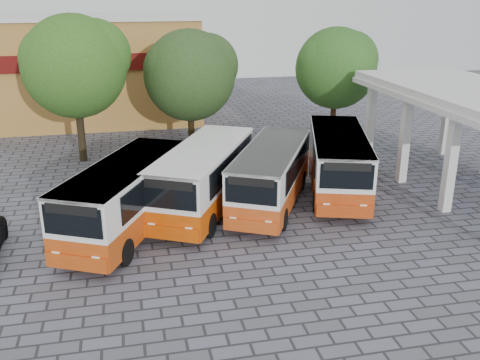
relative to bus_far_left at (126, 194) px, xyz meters
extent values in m
plane|color=#55545D|center=(7.15, -2.59, -1.80)|extent=(90.00, 90.00, 0.00)
cube|color=silver|center=(15.00, 7.91, 0.70)|extent=(0.45, 0.45, 5.00)
cube|color=silver|center=(20.30, 7.91, 0.70)|extent=(0.45, 0.45, 5.00)
cube|color=silver|center=(17.65, 1.41, 3.40)|extent=(6.60, 15.60, 0.40)
cube|color=silver|center=(17.65, 1.41, 3.05)|extent=(6.80, 15.80, 0.30)
cube|color=#AB7331|center=(-3.85, 23.41, 2.20)|extent=(20.00, 10.00, 8.00)
cube|color=#590C0A|center=(-3.85, 18.31, 3.40)|extent=(20.00, 0.20, 1.20)
cube|color=silver|center=(-3.85, 23.41, 6.35)|extent=(20.40, 10.40, 0.30)
cube|color=#B53D0A|center=(0.00, 0.01, -0.83)|extent=(6.11, 8.85, 1.13)
cube|color=white|center=(0.00, 0.01, 0.52)|extent=(6.11, 8.85, 1.58)
cube|color=white|center=(0.00, 0.01, 1.25)|extent=(6.16, 8.87, 0.13)
cube|color=black|center=(-1.31, 0.01, 0.54)|extent=(3.18, 6.38, 1.13)
cube|color=black|center=(1.31, 0.01, 0.54)|extent=(3.18, 6.38, 1.13)
cube|color=black|center=(0.00, -4.31, 0.54)|extent=(2.09, 1.07, 1.13)
cube|color=black|center=(0.00, -4.31, 0.99)|extent=(1.86, 0.96, 0.37)
cylinder|color=black|center=(-1.16, -2.78, -1.27)|extent=(0.30, 1.07, 1.07)
cylinder|color=black|center=(1.16, -2.78, -1.27)|extent=(0.30, 1.07, 1.07)
cylinder|color=black|center=(-1.16, 2.81, -1.27)|extent=(0.30, 1.07, 1.07)
cylinder|color=black|center=(1.16, 2.81, -1.27)|extent=(0.30, 1.07, 1.07)
cube|color=#C24001|center=(3.65, 1.80, -0.82)|extent=(6.29, 8.92, 1.14)
cube|color=white|center=(3.65, 1.80, 0.55)|extent=(6.29, 8.92, 1.60)
cube|color=white|center=(3.65, 1.80, 1.28)|extent=(6.33, 8.94, 0.13)
cube|color=black|center=(2.33, 1.80, 0.56)|extent=(3.32, 6.40, 1.14)
cube|color=black|center=(4.98, 1.80, 0.56)|extent=(3.32, 6.40, 1.14)
cube|color=black|center=(3.65, -2.57, 0.56)|extent=(2.10, 1.11, 1.14)
cube|color=black|center=(3.65, -2.57, 1.02)|extent=(1.86, 1.00, 0.37)
cylinder|color=black|center=(2.48, -1.03, -1.26)|extent=(0.30, 1.09, 1.09)
cylinder|color=black|center=(4.83, -1.03, -1.26)|extent=(0.30, 1.09, 1.09)
cylinder|color=black|center=(2.48, 4.62, -1.26)|extent=(0.30, 1.09, 1.09)
cylinder|color=black|center=(4.83, 4.62, -1.26)|extent=(0.30, 1.09, 1.09)
cube|color=#BC4311|center=(6.94, 1.64, -0.87)|extent=(5.96, 8.43, 1.08)
cube|color=white|center=(6.94, 1.64, 0.42)|extent=(5.96, 8.43, 1.51)
cube|color=white|center=(6.94, 1.64, 1.11)|extent=(6.00, 8.45, 0.12)
cube|color=black|center=(5.68, 1.64, 0.44)|extent=(3.16, 6.04, 1.08)
cube|color=black|center=(8.19, 1.64, 0.44)|extent=(3.16, 6.04, 1.08)
cube|color=black|center=(6.94, -2.49, 0.44)|extent=(1.98, 1.06, 1.08)
cube|color=black|center=(6.94, -2.49, 0.87)|extent=(1.76, 0.95, 0.35)
cylinder|color=black|center=(5.83, -1.03, -1.29)|extent=(0.29, 1.03, 1.03)
cylinder|color=black|center=(8.04, -1.03, -1.29)|extent=(0.29, 1.03, 1.03)
cylinder|color=black|center=(5.83, 4.30, -1.29)|extent=(0.29, 1.03, 1.03)
cylinder|color=black|center=(8.04, 4.30, -1.29)|extent=(0.29, 1.03, 1.03)
cube|color=#B1370A|center=(10.82, 2.72, -0.82)|extent=(5.11, 9.09, 1.14)
cube|color=white|center=(10.82, 2.72, 0.55)|extent=(5.11, 9.09, 1.60)
cube|color=white|center=(10.82, 2.72, 1.29)|extent=(5.16, 9.10, 0.13)
cube|color=black|center=(9.49, 2.72, 0.57)|extent=(2.21, 6.86, 1.14)
cube|color=black|center=(12.15, 2.72, 0.57)|extent=(2.21, 6.86, 1.14)
cube|color=black|center=(10.82, -1.65, 0.57)|extent=(2.25, 0.75, 1.14)
cube|color=black|center=(10.82, -1.65, 1.03)|extent=(1.99, 0.68, 0.37)
cylinder|color=black|center=(9.65, -0.11, -1.26)|extent=(0.30, 1.09, 1.09)
cylinder|color=black|center=(12.00, -0.11, -1.26)|extent=(0.30, 1.09, 1.09)
cylinder|color=black|center=(9.65, 5.55, -1.26)|extent=(0.30, 1.09, 1.09)
cylinder|color=black|center=(12.00, 5.55, -1.26)|extent=(0.30, 1.09, 1.09)
cylinder|color=black|center=(-2.57, 11.37, 0.31)|extent=(0.46, 0.46, 4.22)
sphere|color=#2D5D15|center=(-2.57, 11.37, 4.04)|extent=(6.13, 6.13, 6.13)
sphere|color=#2D5D15|center=(-1.35, 11.67, 4.65)|extent=(4.29, 4.29, 4.29)
sphere|color=#2D5D15|center=(-3.65, 11.17, 4.50)|extent=(3.99, 3.99, 3.99)
cylinder|color=black|center=(4.52, 13.39, 0.01)|extent=(0.43, 0.43, 3.62)
sphere|color=#244115|center=(4.52, 13.39, 3.00)|extent=(6.03, 6.03, 6.03)
sphere|color=#244115|center=(5.72, 13.69, 3.61)|extent=(4.22, 4.22, 4.22)
sphere|color=#244115|center=(3.46, 13.19, 3.46)|extent=(3.92, 3.92, 3.92)
cylinder|color=#452815|center=(14.43, 12.52, 0.05)|extent=(0.39, 0.39, 3.71)
sphere|color=#255416|center=(14.43, 12.52, 3.30)|extent=(5.52, 5.52, 5.52)
sphere|color=#255416|center=(15.53, 12.82, 3.85)|extent=(3.87, 3.87, 3.87)
sphere|color=#255416|center=(13.46, 12.32, 3.72)|extent=(3.59, 3.59, 3.59)
camera|label=1|loc=(0.23, -22.07, 8.25)|focal=40.00mm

